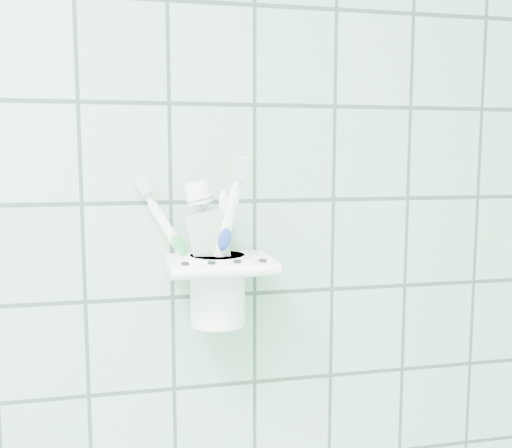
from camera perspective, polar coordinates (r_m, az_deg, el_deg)
holder_bracket at (r=0.64m, az=-3.63°, el=-4.12°), size 0.12×0.10×0.04m
cup at (r=0.65m, az=-3.85°, el=-6.20°), size 0.07×0.07×0.08m
toothbrush_pink at (r=0.64m, az=-3.70°, el=-1.22°), size 0.08×0.04×0.17m
toothbrush_blue at (r=0.63m, az=-3.86°, el=-0.37°), size 0.04×0.08×0.20m
toothbrush_orange at (r=0.64m, az=-5.15°, el=-1.01°), size 0.04×0.04×0.19m
toothpaste_tube at (r=0.63m, az=-3.10°, el=-1.46°), size 0.06×0.04×0.16m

